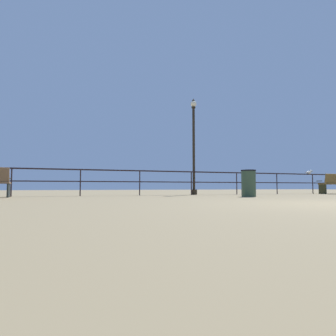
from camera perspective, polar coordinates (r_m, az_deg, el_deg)
The scene contains 4 objects.
pier_railing at distance 12.24m, azimuth 4.62°, elevation -1.82°, with size 22.51×0.05×0.99m.
lamppost_center at distance 12.60m, azimuth 5.09°, elevation 4.65°, with size 0.26×0.26×4.19m.
seagull_on_rail at distance 16.14m, azimuth 26.04°, elevation -0.72°, with size 0.39×0.25×0.19m.
trash_bin at distance 10.15m, azimuth 15.59°, elevation -2.90°, with size 0.50×0.50×0.91m.
Camera 1 is at (-5.22, -3.67, 0.32)m, focal length 30.93 mm.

